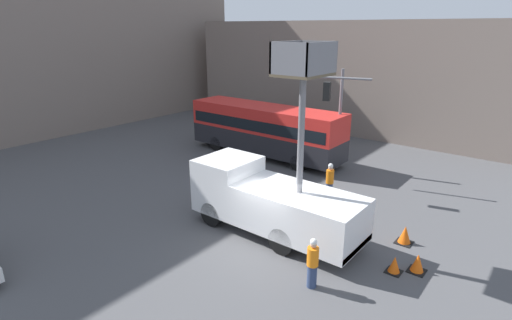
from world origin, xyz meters
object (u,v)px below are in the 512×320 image
at_px(road_worker_directing, 330,181).
at_px(traffic_light_pole, 336,106).
at_px(utility_truck, 271,198).
at_px(traffic_cone_far_side, 394,265).
at_px(city_bus, 265,127).
at_px(traffic_cone_mid_road, 405,235).
at_px(road_worker_near_truck, 313,263).
at_px(traffic_cone_near_truck, 418,263).

bearing_deg(road_worker_directing, traffic_light_pole, 149.42).
distance_m(utility_truck, traffic_cone_far_side, 5.23).
distance_m(city_bus, traffic_cone_mid_road, 12.54).
bearing_deg(city_bus, road_worker_near_truck, 143.47).
relative_size(utility_truck, traffic_light_pole, 1.30).
xyz_separation_m(road_worker_directing, traffic_cone_near_truck, (-3.59, -5.40, -0.62)).
bearing_deg(utility_truck, traffic_cone_near_truck, -81.13).
distance_m(city_bus, traffic_cone_near_truck, 14.23).
relative_size(road_worker_near_truck, traffic_cone_near_truck, 2.64).
height_order(road_worker_near_truck, traffic_cone_mid_road, road_worker_near_truck).
relative_size(city_bus, road_worker_directing, 5.72).
height_order(city_bus, traffic_cone_far_side, city_bus).
distance_m(road_worker_near_truck, traffic_cone_near_truck, 3.92).
relative_size(city_bus, traffic_cone_far_side, 17.64).
height_order(utility_truck, road_worker_directing, utility_truck).
bearing_deg(road_worker_directing, traffic_cone_near_truck, -0.28).
xyz_separation_m(traffic_cone_near_truck, traffic_cone_far_side, (-0.54, 0.61, -0.03)).
xyz_separation_m(traffic_cone_mid_road, traffic_cone_far_side, (-2.21, -0.41, -0.06)).
distance_m(utility_truck, road_worker_directing, 4.52).
bearing_deg(traffic_cone_near_truck, road_worker_near_truck, 141.23).
distance_m(city_bus, traffic_cone_far_side, 14.01).
xyz_separation_m(utility_truck, road_worker_directing, (4.47, -0.28, -0.60)).
height_order(city_bus, road_worker_near_truck, city_bus).
bearing_deg(city_bus, road_worker_directing, 161.58).
relative_size(traffic_light_pole, road_worker_directing, 3.15).
height_order(traffic_light_pole, road_worker_directing, traffic_light_pole).
xyz_separation_m(road_worker_near_truck, traffic_cone_far_side, (2.48, -1.82, -0.60)).
bearing_deg(traffic_cone_far_side, utility_truck, 93.87).
distance_m(traffic_cone_near_truck, traffic_cone_mid_road, 1.96).
distance_m(traffic_light_pole, road_worker_directing, 4.65).
bearing_deg(traffic_cone_near_truck, utility_truck, 98.87).
height_order(road_worker_directing, traffic_cone_far_side, road_worker_directing).
bearing_deg(traffic_cone_far_side, city_bus, 55.96).
xyz_separation_m(city_bus, traffic_cone_far_side, (-7.79, -11.53, -1.63)).
bearing_deg(traffic_cone_mid_road, city_bus, 63.38).
bearing_deg(road_worker_near_truck, traffic_cone_near_truck, 151.30).
bearing_deg(utility_truck, traffic_light_pole, 9.36).
bearing_deg(traffic_light_pole, traffic_cone_mid_road, -130.43).
bearing_deg(traffic_cone_near_truck, traffic_cone_mid_road, 31.30).
distance_m(road_worker_directing, traffic_cone_near_truck, 6.51).
relative_size(utility_truck, city_bus, 0.72).
relative_size(utility_truck, traffic_cone_near_truck, 11.39).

